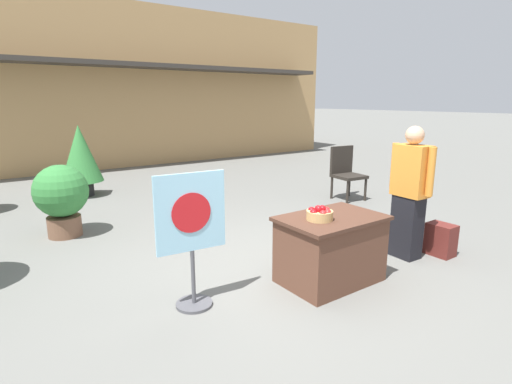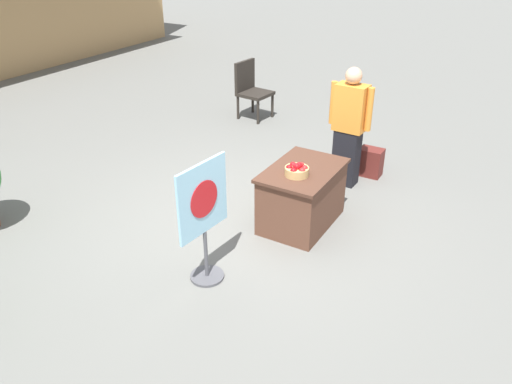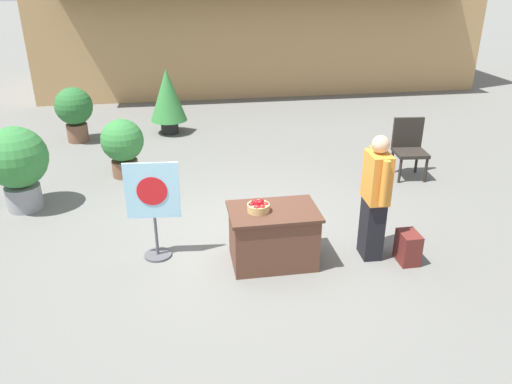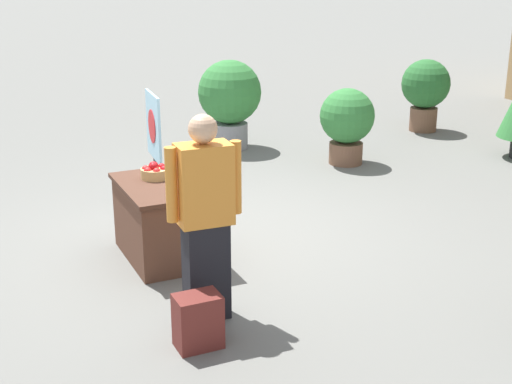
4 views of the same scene
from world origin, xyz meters
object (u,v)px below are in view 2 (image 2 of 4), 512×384
Objects in this scene: poster_board at (204,216)px; backpack at (370,162)px; person_visitor at (349,127)px; display_table at (302,196)px; apple_basket at (297,170)px; patio_chair at (251,87)px.

backpack is at bearing 83.77° from poster_board.
person_visitor reaches higher than poster_board.
display_table is 0.48m from apple_basket.
display_table is 3.95m from patio_chair.
patio_chair is (1.71, 2.60, -0.27)m from person_visitor.
backpack is at bearing -18.53° from patio_chair.
apple_basket is 0.66× the size of backpack.
backpack is at bearing 153.98° from person_visitor.
display_table is 1.39m from person_visitor.
patio_chair is (3.01, 2.54, 0.21)m from display_table.
person_visitor is 2.83m from poster_board.
apple_basket is 1.50m from person_visitor.
apple_basket is 2.04m from backpack.
patio_chair reaches higher than apple_basket.
person_visitor reaches higher than apple_basket.
apple_basket is 4.10m from patio_chair.
apple_basket is (-0.19, -0.01, 0.44)m from display_table.
person_visitor is 4.00× the size of backpack.
apple_basket is at bearing -45.70° from patio_chair.
poster_board is 1.25× the size of patio_chair.
person_visitor is at bearing 151.33° from backpack.
apple_basket is at bearing 0.71° from person_visitor.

